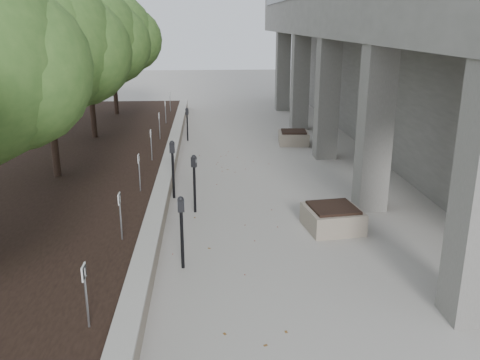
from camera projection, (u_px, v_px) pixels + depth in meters
name	position (u px, v px, depth m)	size (l,w,h in m)	color
retaining_wall	(168.00, 169.00, 15.28)	(0.39, 26.00, 0.50)	gray
planting_bed	(44.00, 173.00, 15.06)	(7.00, 26.00, 0.40)	black
crabapple_tree_3	(47.00, 76.00, 13.28)	(4.60, 4.00, 5.44)	#365E24
crabapple_tree_4	(88.00, 62.00, 18.05)	(4.60, 4.00, 5.44)	#365E24
crabapple_tree_5	(113.00, 54.00, 22.81)	(4.60, 4.00, 5.44)	#365E24
parking_sign_2	(86.00, 296.00, 6.96)	(0.04, 0.22, 0.96)	black
parking_sign_3	(121.00, 217.00, 9.82)	(0.04, 0.22, 0.96)	black
parking_sign_4	(139.00, 173.00, 12.68)	(0.04, 0.22, 0.96)	black
parking_sign_5	(151.00, 145.00, 15.54)	(0.04, 0.22, 0.96)	black
parking_sign_6	(160.00, 126.00, 18.39)	(0.04, 0.22, 0.96)	black
parking_sign_7	(166.00, 112.00, 21.25)	(0.04, 0.22, 0.96)	black
parking_sign_8	(170.00, 101.00, 24.11)	(0.04, 0.22, 0.96)	black
parking_meter_2	(182.00, 233.00, 9.46)	(0.14, 0.10, 1.44)	black
parking_meter_3	(194.00, 184.00, 12.30)	(0.14, 0.10, 1.46)	black
parking_meter_4	(173.00, 170.00, 13.29)	(0.15, 0.11, 1.57)	black
parking_meter_5	(187.00, 124.00, 19.82)	(0.13, 0.09, 1.32)	black
planter_front	(333.00, 218.00, 11.42)	(1.17, 1.17, 0.55)	gray
planter_back	(294.00, 137.00, 19.43)	(1.11, 1.11, 0.52)	gray
berry_scatter	(233.00, 226.00, 11.65)	(3.30, 14.10, 0.02)	maroon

